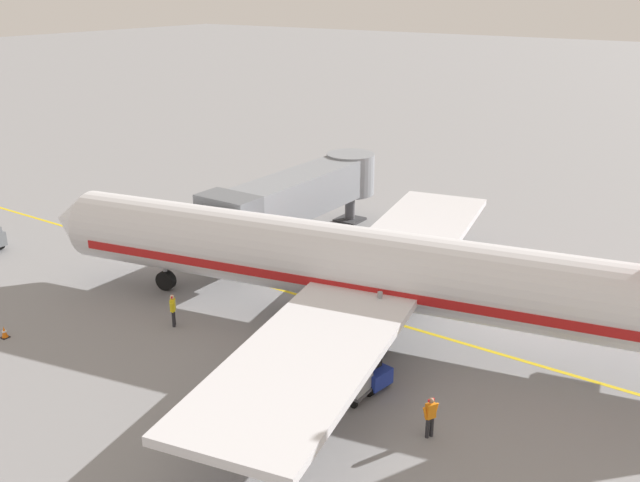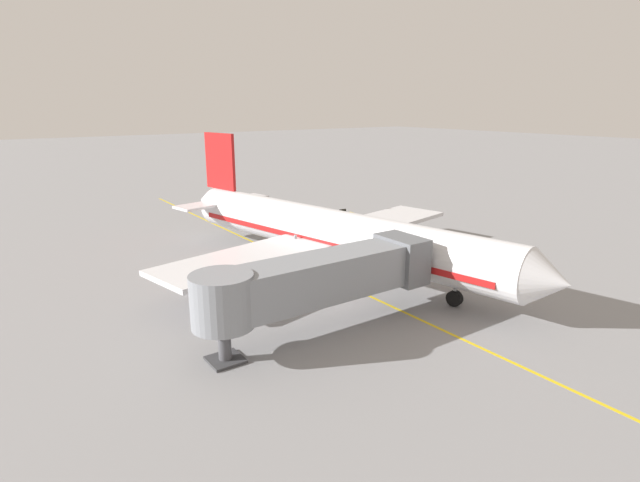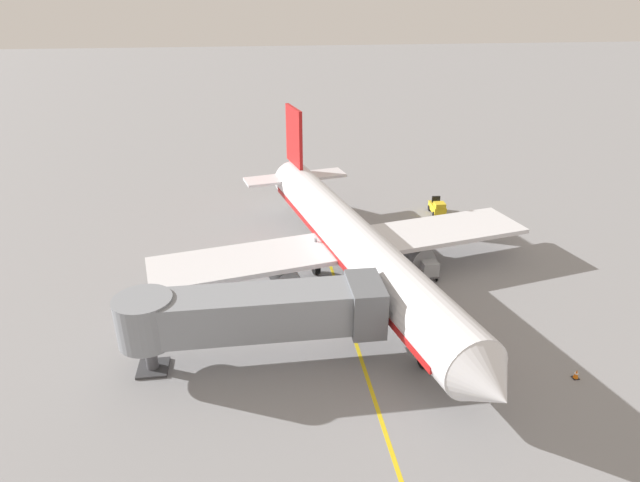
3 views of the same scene
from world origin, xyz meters
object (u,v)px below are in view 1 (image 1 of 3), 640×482
at_px(baggage_tug_trailing, 360,367).
at_px(safety_cone_nose_left, 4,332).
at_px(ground_crew_wing_walker, 430,415).
at_px(jet_bridge, 299,194).
at_px(ground_crew_loader, 173,309).
at_px(baggage_cart_front, 279,356).
at_px(baggage_cart_second_in_train, 344,375).
at_px(parked_airliner, 361,267).

bearing_deg(baggage_tug_trailing, safety_cone_nose_left, 111.20).
bearing_deg(safety_cone_nose_left, ground_crew_wing_walker, -77.65).
relative_size(jet_bridge, ground_crew_loader, 9.15).
height_order(baggage_cart_front, baggage_cart_second_in_train, same).
bearing_deg(safety_cone_nose_left, baggage_cart_front, -69.82).
height_order(baggage_cart_second_in_train, ground_crew_wing_walker, ground_crew_wing_walker).
relative_size(parked_airliner, jet_bridge, 2.40).
height_order(baggage_tug_trailing, safety_cone_nose_left, baggage_tug_trailing).
xyz_separation_m(baggage_tug_trailing, baggage_cart_front, (-1.50, 3.19, 0.24)).
xyz_separation_m(parked_airliner, safety_cone_nose_left, (-10.81, 13.45, -2.90)).
bearing_deg(baggage_cart_front, ground_crew_loader, 84.06).
height_order(parked_airliner, baggage_cart_front, parked_airliner).
xyz_separation_m(baggage_tug_trailing, baggage_cart_second_in_train, (-1.27, 0.02, 0.24)).
height_order(baggage_tug_trailing, ground_crew_loader, ground_crew_loader).
height_order(jet_bridge, safety_cone_nose_left, jet_bridge).
bearing_deg(ground_crew_wing_walker, baggage_cart_front, 87.53).
relative_size(jet_bridge, baggage_cart_front, 5.31).
height_order(parked_airliner, baggage_tug_trailing, parked_airliner).
bearing_deg(baggage_cart_second_in_train, baggage_cart_front, 94.27).
height_order(parked_airliner, jet_bridge, parked_airliner).
relative_size(ground_crew_wing_walker, safety_cone_nose_left, 2.86).
bearing_deg(parked_airliner, safety_cone_nose_left, 128.79).
distance_m(parked_airliner, baggage_tug_trailing, 5.85).
xyz_separation_m(ground_crew_wing_walker, ground_crew_loader, (1.07, 14.59, 0.00)).
bearing_deg(ground_crew_wing_walker, jet_bridge, 49.31).
xyz_separation_m(baggage_cart_second_in_train, ground_crew_wing_walker, (-0.56, -4.20, 0.00)).
distance_m(baggage_cart_front, ground_crew_wing_walker, 7.39).
xyz_separation_m(jet_bridge, baggage_cart_front, (-13.66, -8.87, -2.51)).
bearing_deg(parked_airliner, ground_crew_wing_walker, -132.36).
height_order(jet_bridge, ground_crew_wing_walker, jet_bridge).
bearing_deg(ground_crew_loader, baggage_tug_trailing, -85.86).
xyz_separation_m(baggage_cart_front, safety_cone_nose_left, (-4.78, 13.02, -0.66)).
distance_m(baggage_cart_front, ground_crew_loader, 7.25).
bearing_deg(ground_crew_loader, baggage_cart_second_in_train, -92.83).
bearing_deg(ground_crew_loader, ground_crew_wing_walker, -94.19).
xyz_separation_m(parked_airliner, ground_crew_wing_walker, (-6.34, -6.95, -2.23)).
distance_m(ground_crew_loader, safety_cone_nose_left, 8.05).
distance_m(parked_airliner, baggage_cart_front, 6.44).
distance_m(jet_bridge, ground_crew_loader, 13.25).
relative_size(baggage_cart_second_in_train, safety_cone_nose_left, 4.93).
xyz_separation_m(baggage_tug_trailing, safety_cone_nose_left, (-6.29, 16.21, -0.42)).
bearing_deg(ground_crew_wing_walker, safety_cone_nose_left, 102.35).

